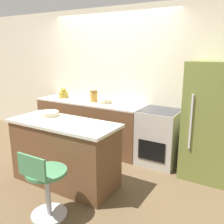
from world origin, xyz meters
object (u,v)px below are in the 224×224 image
object	(u,v)px
refrigerator	(209,121)
stool_chair	(45,185)
oven_range	(158,137)
kettle	(64,94)
mixing_bowl	(106,101)

from	to	relation	value
refrigerator	stool_chair	size ratio (longest dim) A/B	2.10
oven_range	stool_chair	xyz separation A→B (m)	(-0.58, -1.97, -0.05)
oven_range	refrigerator	xyz separation A→B (m)	(0.76, -0.03, 0.40)
refrigerator	stool_chair	bearing A→B (deg)	-124.67
oven_range	kettle	xyz separation A→B (m)	(-2.03, 0.01, 0.54)
kettle	mixing_bowl	world-z (taller)	kettle
oven_range	mixing_bowl	size ratio (longest dim) A/B	4.07
oven_range	refrigerator	size ratio (longest dim) A/B	0.54
stool_chair	kettle	size ratio (longest dim) A/B	4.01
kettle	mixing_bowl	bearing A→B (deg)	0.00
kettle	mixing_bowl	xyz separation A→B (m)	(1.00, 0.00, -0.04)
oven_range	mixing_bowl	xyz separation A→B (m)	(-1.03, 0.01, 0.50)
stool_chair	mixing_bowl	xyz separation A→B (m)	(-0.46, 1.99, 0.55)
stool_chair	kettle	bearing A→B (deg)	126.18
oven_range	refrigerator	world-z (taller)	refrigerator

